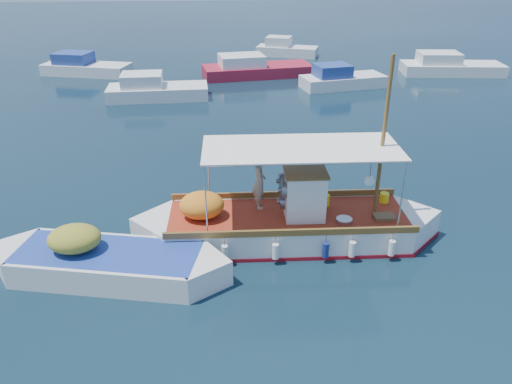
{
  "coord_description": "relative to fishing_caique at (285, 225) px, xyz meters",
  "views": [
    {
      "loc": [
        -2.68,
        -14.57,
        8.68
      ],
      "look_at": [
        -1.51,
        0.0,
        1.45
      ],
      "focal_mm": 35.0,
      "sensor_mm": 36.0,
      "label": 1
    }
  ],
  "objects": [
    {
      "name": "bg_boat_n",
      "position": [
        0.74,
        22.92,
        -0.05
      ],
      "size": [
        8.27,
        3.98,
        1.8
      ],
      "rotation": [
        0.0,
        0.0,
        0.15
      ],
      "color": "#A61B2F",
      "rests_on": "ground"
    },
    {
      "name": "bg_boat_far_n",
      "position": [
        4.07,
        30.42,
        -0.05
      ],
      "size": [
        5.57,
        3.61,
        1.8
      ],
      "rotation": [
        0.0,
        0.0,
        -0.34
      ],
      "color": "silver",
      "rests_on": "ground"
    },
    {
      "name": "ground",
      "position": [
        0.6,
        0.63,
        -0.55
      ],
      "size": [
        160.0,
        160.0,
        0.0
      ],
      "primitive_type": "plane",
      "color": "black",
      "rests_on": "ground"
    },
    {
      "name": "bg_boat_nw",
      "position": [
        -5.97,
        17.43,
        -0.05
      ],
      "size": [
        6.31,
        2.68,
        1.8
      ],
      "rotation": [
        0.0,
        0.0,
        0.05
      ],
      "color": "silver",
      "rests_on": "ground"
    },
    {
      "name": "bg_boat_e",
      "position": [
        15.4,
        22.48,
        -0.05
      ],
      "size": [
        7.59,
        3.4,
        1.8
      ],
      "rotation": [
        0.0,
        0.0,
        -0.11
      ],
      "color": "silver",
      "rests_on": "ground"
    },
    {
      "name": "fishing_caique",
      "position": [
        0.0,
        0.0,
        0.0
      ],
      "size": [
        10.12,
        3.04,
        6.17
      ],
      "rotation": [
        0.0,
        0.0,
        -0.03
      ],
      "color": "white",
      "rests_on": "ground"
    },
    {
      "name": "bg_boat_ne",
      "position": [
        6.34,
        19.16,
        -0.05
      ],
      "size": [
        5.96,
        3.29,
        1.8
      ],
      "rotation": [
        0.0,
        0.0,
        0.2
      ],
      "color": "silver",
      "rests_on": "ground"
    },
    {
      "name": "dinghy",
      "position": [
        -5.45,
        -1.58,
        -0.17
      ],
      "size": [
        7.17,
        3.13,
        1.79
      ],
      "rotation": [
        0.0,
        0.0,
        -0.21
      ],
      "color": "white",
      "rests_on": "ground"
    },
    {
      "name": "bg_boat_far_w",
      "position": [
        -11.91,
        24.54,
        -0.05
      ],
      "size": [
        6.78,
        3.89,
        1.8
      ],
      "rotation": [
        0.0,
        0.0,
        -0.26
      ],
      "color": "silver",
      "rests_on": "ground"
    }
  ]
}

